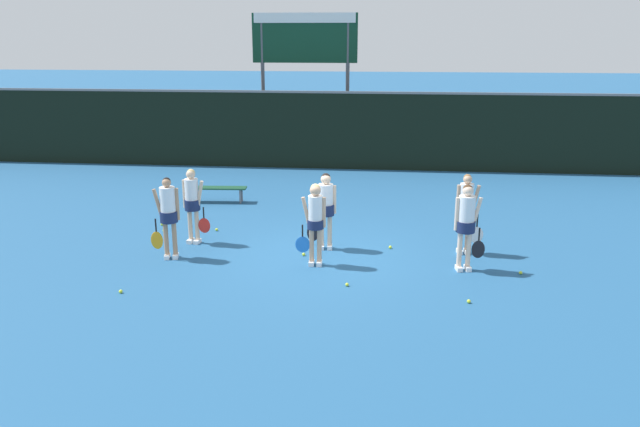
{
  "coord_description": "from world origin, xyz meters",
  "views": [
    {
      "loc": [
        1.33,
        -12.84,
        4.68
      ],
      "look_at": [
        -0.02,
        -0.01,
        0.96
      ],
      "focal_mm": 35.0,
      "sensor_mm": 36.0,
      "label": 1
    }
  ],
  "objects_px": {
    "tennis_ball_2": "(162,224)",
    "tennis_ball_7": "(347,285)",
    "player_0": "(168,211)",
    "player_4": "(325,204)",
    "player_3": "(192,200)",
    "tennis_ball_8": "(217,230)",
    "scoreboard": "(305,47)",
    "bench_courtside": "(216,189)",
    "player_1": "(315,217)",
    "tennis_ball_9": "(304,254)",
    "tennis_ball_10": "(121,291)",
    "tennis_ball_6": "(390,247)",
    "tennis_ball_5": "(469,301)",
    "player_2": "(466,220)",
    "tennis_ball_0": "(521,273)",
    "tennis_ball_3": "(164,230)",
    "tennis_ball_4": "(205,225)",
    "tennis_ball_1": "(201,227)",
    "player_5": "(466,208)"
  },
  "relations": [
    {
      "from": "tennis_ball_2",
      "to": "tennis_ball_4",
      "type": "bearing_deg",
      "value": 1.72
    },
    {
      "from": "player_1",
      "to": "tennis_ball_10",
      "type": "distance_m",
      "value": 4.07
    },
    {
      "from": "tennis_ball_1",
      "to": "bench_courtside",
      "type": "bearing_deg",
      "value": 96.27
    },
    {
      "from": "tennis_ball_0",
      "to": "tennis_ball_10",
      "type": "relative_size",
      "value": 0.97
    },
    {
      "from": "tennis_ball_6",
      "to": "tennis_ball_9",
      "type": "height_order",
      "value": "tennis_ball_6"
    },
    {
      "from": "bench_courtside",
      "to": "tennis_ball_8",
      "type": "xyz_separation_m",
      "value": [
        0.73,
        -2.69,
        -0.35
      ]
    },
    {
      "from": "player_2",
      "to": "tennis_ball_7",
      "type": "relative_size",
      "value": 26.77
    },
    {
      "from": "tennis_ball_9",
      "to": "tennis_ball_10",
      "type": "distance_m",
      "value": 3.96
    },
    {
      "from": "player_0",
      "to": "tennis_ball_1",
      "type": "distance_m",
      "value": 2.36
    },
    {
      "from": "bench_courtside",
      "to": "tennis_ball_4",
      "type": "xyz_separation_m",
      "value": [
        0.34,
        -2.37,
        -0.35
      ]
    },
    {
      "from": "bench_courtside",
      "to": "player_0",
      "type": "relative_size",
      "value": 0.99
    },
    {
      "from": "player_1",
      "to": "player_2",
      "type": "xyz_separation_m",
      "value": [
        3.07,
        0.02,
        0.03
      ]
    },
    {
      "from": "scoreboard",
      "to": "player_4",
      "type": "height_order",
      "value": "scoreboard"
    },
    {
      "from": "tennis_ball_6",
      "to": "tennis_ball_8",
      "type": "bearing_deg",
      "value": 168.3
    },
    {
      "from": "player_5",
      "to": "tennis_ball_9",
      "type": "distance_m",
      "value": 3.69
    },
    {
      "from": "player_0",
      "to": "player_4",
      "type": "bearing_deg",
      "value": 4.44
    },
    {
      "from": "player_3",
      "to": "tennis_ball_9",
      "type": "bearing_deg",
      "value": -6.03
    },
    {
      "from": "scoreboard",
      "to": "bench_courtside",
      "type": "relative_size",
      "value": 3.06
    },
    {
      "from": "tennis_ball_10",
      "to": "player_4",
      "type": "bearing_deg",
      "value": 39.39
    },
    {
      "from": "tennis_ball_7",
      "to": "tennis_ball_8",
      "type": "bearing_deg",
      "value": 137.24
    },
    {
      "from": "player_2",
      "to": "tennis_ball_5",
      "type": "xyz_separation_m",
      "value": [
        -0.09,
        -1.68,
        -1.04
      ]
    },
    {
      "from": "tennis_ball_4",
      "to": "scoreboard",
      "type": "bearing_deg",
      "value": 81.35
    },
    {
      "from": "player_4",
      "to": "tennis_ball_5",
      "type": "height_order",
      "value": "player_4"
    },
    {
      "from": "tennis_ball_2",
      "to": "tennis_ball_6",
      "type": "relative_size",
      "value": 0.93
    },
    {
      "from": "tennis_ball_7",
      "to": "tennis_ball_10",
      "type": "bearing_deg",
      "value": -169.46
    },
    {
      "from": "player_1",
      "to": "player_3",
      "type": "relative_size",
      "value": 1.0
    },
    {
      "from": "player_3",
      "to": "tennis_ball_10",
      "type": "height_order",
      "value": "player_3"
    },
    {
      "from": "player_3",
      "to": "tennis_ball_3",
      "type": "relative_size",
      "value": 24.66
    },
    {
      "from": "scoreboard",
      "to": "tennis_ball_3",
      "type": "xyz_separation_m",
      "value": [
        -2.27,
        -9.69,
        -4.18
      ]
    },
    {
      "from": "player_4",
      "to": "tennis_ball_2",
      "type": "bearing_deg",
      "value": 158.26
    },
    {
      "from": "scoreboard",
      "to": "player_3",
      "type": "xyz_separation_m",
      "value": [
        -1.27,
        -10.42,
        -3.18
      ]
    },
    {
      "from": "player_2",
      "to": "tennis_ball_10",
      "type": "xyz_separation_m",
      "value": [
        -6.54,
        -1.91,
        -1.04
      ]
    },
    {
      "from": "bench_courtside",
      "to": "tennis_ball_0",
      "type": "relative_size",
      "value": 26.1
    },
    {
      "from": "tennis_ball_6",
      "to": "player_0",
      "type": "bearing_deg",
      "value": -166.94
    },
    {
      "from": "player_3",
      "to": "tennis_ball_0",
      "type": "relative_size",
      "value": 25.7
    },
    {
      "from": "player_1",
      "to": "tennis_ball_5",
      "type": "xyz_separation_m",
      "value": [
        2.99,
        -1.66,
        -1.01
      ]
    },
    {
      "from": "tennis_ball_3",
      "to": "tennis_ball_6",
      "type": "bearing_deg",
      "value": -6.97
    },
    {
      "from": "tennis_ball_4",
      "to": "tennis_ball_10",
      "type": "relative_size",
      "value": 0.97
    },
    {
      "from": "player_2",
      "to": "tennis_ball_9",
      "type": "distance_m",
      "value": 3.58
    },
    {
      "from": "player_2",
      "to": "player_5",
      "type": "bearing_deg",
      "value": 74.12
    },
    {
      "from": "player_1",
      "to": "tennis_ball_9",
      "type": "relative_size",
      "value": 25.07
    },
    {
      "from": "tennis_ball_1",
      "to": "tennis_ball_10",
      "type": "distance_m",
      "value": 4.11
    },
    {
      "from": "tennis_ball_1",
      "to": "tennis_ball_2",
      "type": "xyz_separation_m",
      "value": [
        -1.05,
        0.15,
        -0.0
      ]
    },
    {
      "from": "player_2",
      "to": "tennis_ball_3",
      "type": "relative_size",
      "value": 25.44
    },
    {
      "from": "tennis_ball_0",
      "to": "tennis_ball_7",
      "type": "height_order",
      "value": "same"
    },
    {
      "from": "player_3",
      "to": "tennis_ball_2",
      "type": "bearing_deg",
      "value": 142.39
    },
    {
      "from": "tennis_ball_1",
      "to": "tennis_ball_8",
      "type": "xyz_separation_m",
      "value": [
        0.45,
        -0.14,
        0.0
      ]
    },
    {
      "from": "player_0",
      "to": "tennis_ball_3",
      "type": "bearing_deg",
      "value": 102.08
    },
    {
      "from": "tennis_ball_2",
      "to": "tennis_ball_7",
      "type": "bearing_deg",
      "value": -35.08
    },
    {
      "from": "bench_courtside",
      "to": "tennis_ball_0",
      "type": "xyz_separation_m",
      "value": [
        7.62,
        -4.88,
        -0.35
      ]
    }
  ]
}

